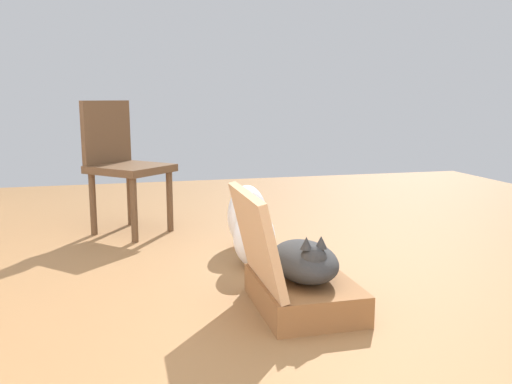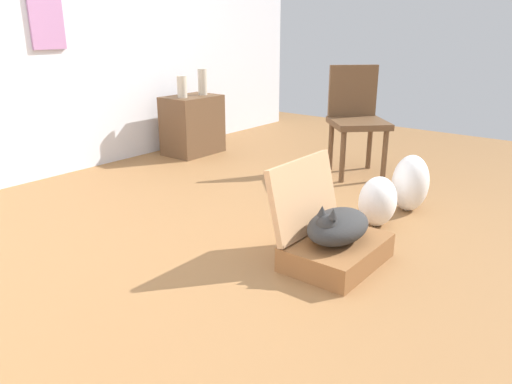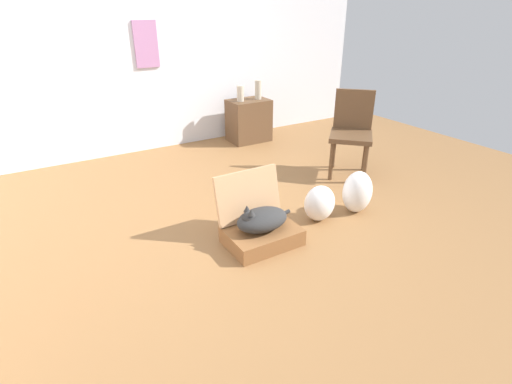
# 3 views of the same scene
# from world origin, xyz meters

# --- Properties ---
(ground_plane) EXTENTS (7.68, 7.68, 0.00)m
(ground_plane) POSITION_xyz_m (0.00, 0.00, 0.00)
(ground_plane) COLOR olive
(ground_plane) RESTS_ON ground
(wall_back) EXTENTS (6.40, 0.15, 2.60)m
(wall_back) POSITION_xyz_m (0.00, 2.26, 1.30)
(wall_back) COLOR silver
(wall_back) RESTS_ON ground
(suitcase_base) EXTENTS (0.56, 0.41, 0.13)m
(suitcase_base) POSITION_xyz_m (0.02, -0.49, 0.07)
(suitcase_base) COLOR brown
(suitcase_base) RESTS_ON ground
(suitcase_lid) EXTENTS (0.56, 0.13, 0.40)m
(suitcase_lid) POSITION_xyz_m (0.02, -0.27, 0.33)
(suitcase_lid) COLOR tan
(suitcase_lid) RESTS_ON suitcase_base
(cat) EXTENTS (0.50, 0.28, 0.22)m
(cat) POSITION_xyz_m (0.01, -0.48, 0.22)
(cat) COLOR #2D2D2D
(cat) RESTS_ON suitcase_base
(plastic_bag_white) EXTENTS (0.29, 0.23, 0.32)m
(plastic_bag_white) POSITION_xyz_m (0.65, -0.42, 0.16)
(plastic_bag_white) COLOR white
(plastic_bag_white) RESTS_ON ground
(plastic_bag_clear) EXTENTS (0.28, 0.24, 0.39)m
(plastic_bag_clear) POSITION_xyz_m (1.04, -0.47, 0.20)
(plastic_bag_clear) COLOR white
(plastic_bag_clear) RESTS_ON ground
(side_table) EXTENTS (0.54, 0.39, 0.57)m
(side_table) POSITION_xyz_m (1.26, 1.85, 0.28)
(side_table) COLOR brown
(side_table) RESTS_ON ground
(vase_tall) EXTENTS (0.09, 0.09, 0.20)m
(vase_tall) POSITION_xyz_m (1.12, 1.83, 0.67)
(vase_tall) COLOR #B7AD99
(vase_tall) RESTS_ON side_table
(vase_short) EXTENTS (0.09, 0.09, 0.25)m
(vase_short) POSITION_xyz_m (1.39, 1.82, 0.69)
(vase_short) COLOR #B7AD99
(vase_short) RESTS_ON side_table
(chair) EXTENTS (0.64, 0.64, 0.90)m
(chair) POSITION_xyz_m (1.63, 0.27, 0.49)
(chair) COLOR brown
(chair) RESTS_ON ground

